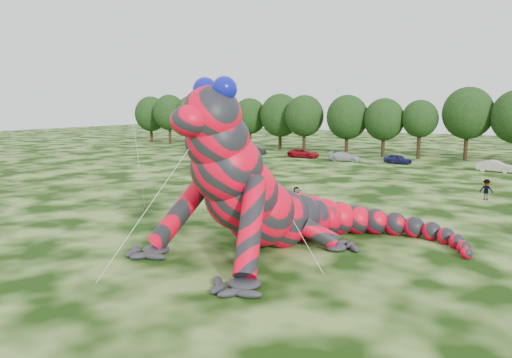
{
  "coord_description": "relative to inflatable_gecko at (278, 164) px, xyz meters",
  "views": [
    {
      "loc": [
        19.72,
        -18.06,
        8.35
      ],
      "look_at": [
        4.84,
        5.73,
        4.0
      ],
      "focal_mm": 35.0,
      "sensor_mm": 36.0,
      "label": 1
    }
  ],
  "objects": [
    {
      "name": "tree_5",
      "position": [
        -28.81,
        51.7,
        0.08
      ],
      "size": [
        7.16,
        6.44,
        9.8
      ],
      "primitive_type": null,
      "color": "black",
      "rests_on": "ground"
    },
    {
      "name": "spectator_4",
      "position": [
        -26.41,
        25.69,
        -4.01
      ],
      "size": [
        0.8,
        0.54,
        1.61
      ],
      "primitive_type": "imported",
      "rotation": [
        0.0,
        0.0,
        3.11
      ],
      "color": "gray",
      "rests_on": "ground"
    },
    {
      "name": "ground",
      "position": [
        -5.68,
        -6.73,
        -4.82
      ],
      "size": [
        240.0,
        240.0,
        0.0
      ],
      "primitive_type": "plane",
      "color": "#16330A",
      "rests_on": "ground"
    },
    {
      "name": "spectator_5",
      "position": [
        -3.45,
        9.1,
        -3.89
      ],
      "size": [
        1.4,
        1.74,
        1.85
      ],
      "primitive_type": "imported",
      "rotation": [
        0.0,
        0.0,
        0.99
      ],
      "color": "gray",
      "rests_on": "ground"
    },
    {
      "name": "spectator_0",
      "position": [
        -15.09,
        13.12,
        -3.99
      ],
      "size": [
        0.69,
        0.72,
        1.65
      ],
      "primitive_type": "imported",
      "rotation": [
        0.0,
        0.0,
        4.01
      ],
      "color": "gray",
      "rests_on": "ground"
    },
    {
      "name": "tree_0",
      "position": [
        -60.24,
        52.5,
        -0.06
      ],
      "size": [
        6.91,
        6.22,
        9.51
      ],
      "primitive_type": null,
      "color": "black",
      "rests_on": "ground"
    },
    {
      "name": "car_2",
      "position": [
        -19.63,
        42.68,
        -4.14
      ],
      "size": [
        4.96,
        2.44,
        1.35
      ],
      "primitive_type": "imported",
      "rotation": [
        0.0,
        0.0,
        1.53
      ],
      "color": "maroon",
      "rests_on": "ground"
    },
    {
      "name": "tree_9",
      "position": [
        -4.62,
        50.61,
        -0.48
      ],
      "size": [
        5.27,
        4.74,
        8.68
      ],
      "primitive_type": null,
      "color": "black",
      "rests_on": "ground"
    },
    {
      "name": "spectator_2",
      "position": [
        8.49,
        21.37,
        -3.91
      ],
      "size": [
        1.2,
        0.74,
        1.81
      ],
      "primitive_type": "imported",
      "rotation": [
        0.0,
        0.0,
        3.08
      ],
      "color": "gray",
      "rests_on": "ground"
    },
    {
      "name": "car_3",
      "position": [
        -12.64,
        41.73,
        -4.16
      ],
      "size": [
        4.67,
        2.22,
        1.31
      ],
      "primitive_type": "imported",
      "rotation": [
        0.0,
        0.0,
        1.66
      ],
      "color": "#B8BCC2",
      "rests_on": "ground"
    },
    {
      "name": "flying_kite",
      "position": [
        -11.42,
        -1.0,
        9.77
      ],
      "size": [
        2.98,
        4.83,
        16.67
      ],
      "color": "red",
      "rests_on": "ground"
    },
    {
      "name": "inflatable_gecko",
      "position": [
        0.0,
        0.0,
        0.0
      ],
      "size": [
        20.38,
        22.6,
        9.63
      ],
      "primitive_type": null,
      "rotation": [
        0.0,
        0.0,
        -0.24
      ],
      "color": "#F4021F",
      "rests_on": "ground"
    },
    {
      "name": "tree_1",
      "position": [
        -54.04,
        51.32,
        0.09
      ],
      "size": [
        6.74,
        6.07,
        9.81
      ],
      "primitive_type": null,
      "color": "black",
      "rests_on": "ground"
    },
    {
      "name": "tree_7",
      "position": [
        -15.76,
        50.07,
        -0.08
      ],
      "size": [
        6.68,
        6.01,
        9.48
      ],
      "primitive_type": null,
      "color": "black",
      "rests_on": "ground"
    },
    {
      "name": "tree_10",
      "position": [
        1.72,
        51.84,
        0.44
      ],
      "size": [
        7.09,
        6.38,
        10.5
      ],
      "primitive_type": null,
      "color": "black",
      "rests_on": "ground"
    },
    {
      "name": "car_0",
      "position": [
        -38.48,
        42.73,
        -4.08
      ],
      "size": [
        4.54,
        2.43,
        1.47
      ],
      "primitive_type": "imported",
      "rotation": [
        0.0,
        0.0,
        1.74
      ],
      "color": "silver",
      "rests_on": "ground"
    },
    {
      "name": "spectator_1",
      "position": [
        -12.92,
        19.38,
        -4.03
      ],
      "size": [
        0.97,
        0.95,
        1.57
      ],
      "primitive_type": "imported",
      "rotation": [
        0.0,
        0.0,
        3.88
      ],
      "color": "gray",
      "rests_on": "ground"
    },
    {
      "name": "tree_6",
      "position": [
        -23.24,
        49.95,
        -0.07
      ],
      "size": [
        6.52,
        5.86,
        9.49
      ],
      "primitive_type": null,
      "color": "black",
      "rests_on": "ground"
    },
    {
      "name": "tree_3",
      "position": [
        -41.4,
        50.33,
        -0.09
      ],
      "size": [
        5.81,
        5.23,
        9.44
      ],
      "primitive_type": null,
      "color": "black",
      "rests_on": "ground"
    },
    {
      "name": "tree_8",
      "position": [
        -9.9,
        50.25,
        -0.34
      ],
      "size": [
        6.14,
        5.53,
        8.94
      ],
      "primitive_type": null,
      "color": "black",
      "rests_on": "ground"
    },
    {
      "name": "car_5",
      "position": [
        6.98,
        40.85,
        -4.12
      ],
      "size": [
        4.35,
        1.93,
        1.39
      ],
      "primitive_type": "imported",
      "rotation": [
        0.0,
        0.0,
        1.46
      ],
      "color": "beige",
      "rests_on": "ground"
    },
    {
      "name": "car_1",
      "position": [
        -28.39,
        42.21,
        -4.13
      ],
      "size": [
        4.28,
        1.82,
        1.37
      ],
      "primitive_type": "imported",
      "rotation": [
        0.0,
        0.0,
        1.66
      ],
      "color": "black",
      "rests_on": "ground"
    },
    {
      "name": "tree_4",
      "position": [
        -35.32,
        51.98,
        -0.29
      ],
      "size": [
        6.22,
        5.6,
        9.06
      ],
      "primitive_type": null,
      "color": "black",
      "rests_on": "ground"
    },
    {
      "name": "tree_2",
      "position": [
        -48.7,
        52.03,
        0.01
      ],
      "size": [
        7.04,
        6.34,
        9.64
      ],
      "primitive_type": null,
      "color": "black",
      "rests_on": "ground"
    },
    {
      "name": "car_4",
      "position": [
        -5.38,
        42.77,
        -4.17
      ],
      "size": [
        4.0,
        2.24,
        1.28
      ],
      "primitive_type": "imported",
      "rotation": [
        0.0,
        0.0,
        1.37
      ],
      "color": "#1A1C52",
      "rests_on": "ground"
    }
  ]
}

